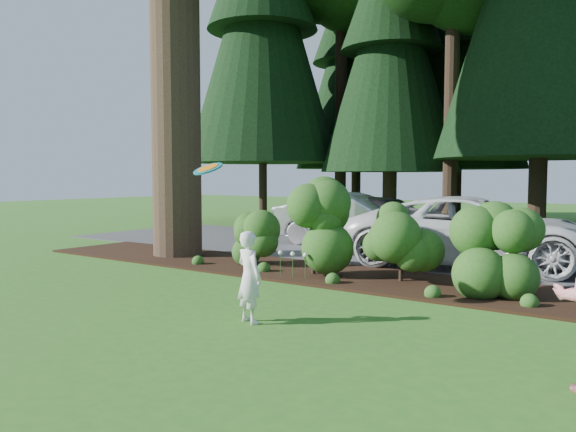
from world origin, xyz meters
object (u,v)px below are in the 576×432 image
object	(u,v)px
car_white_suv	(475,232)
frisbee	(208,168)
child	(249,277)
car_silver_wagon	(352,219)
car_dark_suv	(386,221)

from	to	relation	value
car_white_suv	frisbee	distance (m)	6.82
child	car_silver_wagon	bearing A→B (deg)	-53.29
frisbee	child	bearing A→B (deg)	-12.59
car_silver_wagon	car_dark_suv	distance (m)	1.00
child	car_white_suv	bearing A→B (deg)	-82.63
car_silver_wagon	child	world-z (taller)	car_silver_wagon
car_silver_wagon	car_dark_suv	bearing A→B (deg)	-53.00
car_dark_suv	child	world-z (taller)	car_dark_suv
frisbee	car_white_suv	bearing A→B (deg)	71.88
car_dark_suv	child	bearing A→B (deg)	-163.20
car_dark_suv	frisbee	distance (m)	9.04
car_silver_wagon	car_dark_suv	size ratio (longest dim) A/B	0.97
car_white_suv	car_dark_suv	distance (m)	4.18
car_silver_wagon	car_dark_suv	world-z (taller)	car_silver_wagon
car_dark_suv	frisbee	world-z (taller)	frisbee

